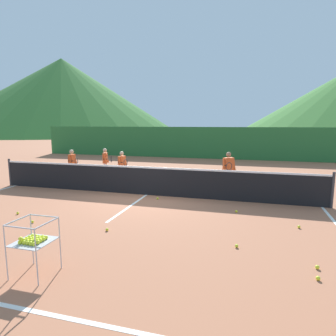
{
  "coord_description": "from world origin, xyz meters",
  "views": [
    {
      "loc": [
        3.31,
        -9.05,
        2.43
      ],
      "look_at": [
        0.66,
        0.35,
        0.9
      ],
      "focal_mm": 30.95,
      "sensor_mm": 36.0,
      "label": 1
    }
  ],
  "objects_px": {
    "student_3": "(228,166)",
    "tennis_ball_10": "(18,213)",
    "tennis_ball_6": "(317,267)",
    "tennis_ball_4": "(236,211)",
    "tennis_ball_3": "(107,230)",
    "student_2": "(122,163)",
    "tennis_ball_1": "(32,222)",
    "tennis_ball_5": "(158,198)",
    "student_0": "(72,162)",
    "ball_cart": "(33,240)",
    "tennis_net": "(146,180)",
    "tennis_ball_2": "(318,278)",
    "tennis_ball_9": "(299,227)",
    "tennis_ball_7": "(237,246)",
    "student_1": "(105,160)"
  },
  "relations": [
    {
      "from": "student_3",
      "to": "student_2",
      "type": "bearing_deg",
      "value": 178.19
    },
    {
      "from": "tennis_ball_7",
      "to": "tennis_ball_10",
      "type": "distance_m",
      "value": 5.79
    },
    {
      "from": "student_0",
      "to": "tennis_ball_5",
      "type": "bearing_deg",
      "value": -25.64
    },
    {
      "from": "tennis_ball_10",
      "to": "tennis_ball_9",
      "type": "bearing_deg",
      "value": 7.35
    },
    {
      "from": "student_3",
      "to": "tennis_ball_3",
      "type": "height_order",
      "value": "student_3"
    },
    {
      "from": "tennis_ball_2",
      "to": "tennis_ball_6",
      "type": "bearing_deg",
      "value": 80.23
    },
    {
      "from": "student_0",
      "to": "tennis_ball_3",
      "type": "xyz_separation_m",
      "value": [
        4.29,
        -5.11,
        -0.75
      ]
    },
    {
      "from": "student_3",
      "to": "tennis_ball_4",
      "type": "bearing_deg",
      "value": -81.49
    },
    {
      "from": "tennis_ball_5",
      "to": "student_2",
      "type": "bearing_deg",
      "value": 133.45
    },
    {
      "from": "tennis_ball_4",
      "to": "tennis_ball_10",
      "type": "distance_m",
      "value": 5.91
    },
    {
      "from": "tennis_ball_3",
      "to": "student_0",
      "type": "bearing_deg",
      "value": 130.02
    },
    {
      "from": "tennis_ball_1",
      "to": "tennis_ball_3",
      "type": "distance_m",
      "value": 2.01
    },
    {
      "from": "tennis_ball_1",
      "to": "tennis_ball_2",
      "type": "bearing_deg",
      "value": -9.03
    },
    {
      "from": "tennis_net",
      "to": "tennis_ball_6",
      "type": "xyz_separation_m",
      "value": [
        4.49,
        -4.0,
        -0.47
      ]
    },
    {
      "from": "tennis_net",
      "to": "tennis_ball_6",
      "type": "distance_m",
      "value": 6.04
    },
    {
      "from": "tennis_net",
      "to": "tennis_ball_3",
      "type": "distance_m",
      "value": 3.43
    },
    {
      "from": "tennis_ball_9",
      "to": "student_3",
      "type": "bearing_deg",
      "value": 116.2
    },
    {
      "from": "student_3",
      "to": "tennis_ball_7",
      "type": "height_order",
      "value": "student_3"
    },
    {
      "from": "student_1",
      "to": "student_3",
      "type": "distance_m",
      "value": 5.55
    },
    {
      "from": "ball_cart",
      "to": "tennis_ball_3",
      "type": "distance_m",
      "value": 2.11
    },
    {
      "from": "student_3",
      "to": "tennis_ball_6",
      "type": "relative_size",
      "value": 19.99
    },
    {
      "from": "student_0",
      "to": "tennis_net",
      "type": "bearing_deg",
      "value": -23.17
    },
    {
      "from": "student_0",
      "to": "tennis_ball_3",
      "type": "height_order",
      "value": "student_0"
    },
    {
      "from": "tennis_ball_1",
      "to": "tennis_ball_9",
      "type": "height_order",
      "value": "same"
    },
    {
      "from": "tennis_ball_1",
      "to": "tennis_ball_7",
      "type": "height_order",
      "value": "same"
    },
    {
      "from": "tennis_ball_2",
      "to": "tennis_ball_10",
      "type": "bearing_deg",
      "value": 168.36
    },
    {
      "from": "tennis_net",
      "to": "student_2",
      "type": "xyz_separation_m",
      "value": [
        -1.81,
        2.02,
        0.26
      ]
    },
    {
      "from": "student_3",
      "to": "tennis_ball_3",
      "type": "relative_size",
      "value": 19.99
    },
    {
      "from": "tennis_ball_1",
      "to": "tennis_ball_6",
      "type": "relative_size",
      "value": 1.0
    },
    {
      "from": "ball_cart",
      "to": "tennis_ball_10",
      "type": "relative_size",
      "value": 13.22
    },
    {
      "from": "tennis_ball_1",
      "to": "tennis_ball_5",
      "type": "height_order",
      "value": "same"
    },
    {
      "from": "ball_cart",
      "to": "student_1",
      "type": "bearing_deg",
      "value": 110.19
    },
    {
      "from": "student_3",
      "to": "tennis_ball_6",
      "type": "height_order",
      "value": "student_3"
    },
    {
      "from": "ball_cart",
      "to": "tennis_ball_1",
      "type": "distance_m",
      "value": 2.74
    },
    {
      "from": "tennis_net",
      "to": "ball_cart",
      "type": "xyz_separation_m",
      "value": [
        0.05,
        -5.42,
        0.08
      ]
    },
    {
      "from": "tennis_net",
      "to": "tennis_ball_1",
      "type": "xyz_separation_m",
      "value": [
        -1.73,
        -3.41,
        -0.47
      ]
    },
    {
      "from": "tennis_net",
      "to": "tennis_ball_2",
      "type": "height_order",
      "value": "tennis_net"
    },
    {
      "from": "tennis_ball_1",
      "to": "tennis_ball_7",
      "type": "bearing_deg",
      "value": -1.08
    },
    {
      "from": "ball_cart",
      "to": "tennis_ball_9",
      "type": "distance_m",
      "value": 5.63
    },
    {
      "from": "tennis_ball_10",
      "to": "tennis_ball_4",
      "type": "bearing_deg",
      "value": 17.14
    },
    {
      "from": "tennis_ball_10",
      "to": "tennis_ball_3",
      "type": "bearing_deg",
      "value": -8.94
    },
    {
      "from": "student_2",
      "to": "tennis_ball_1",
      "type": "bearing_deg",
      "value": -89.18
    },
    {
      "from": "tennis_ball_3",
      "to": "student_2",
      "type": "bearing_deg",
      "value": 111.12
    },
    {
      "from": "tennis_net",
      "to": "ball_cart",
      "type": "bearing_deg",
      "value": -89.44
    },
    {
      "from": "tennis_ball_5",
      "to": "student_0",
      "type": "bearing_deg",
      "value": 154.36
    },
    {
      "from": "student_3",
      "to": "tennis_ball_10",
      "type": "height_order",
      "value": "student_3"
    },
    {
      "from": "tennis_ball_4",
      "to": "tennis_ball_6",
      "type": "xyz_separation_m",
      "value": [
        1.45,
        -2.81,
        0.0
      ]
    },
    {
      "from": "tennis_ball_1",
      "to": "student_3",
      "type": "bearing_deg",
      "value": 50.75
    },
    {
      "from": "tennis_net",
      "to": "student_0",
      "type": "relative_size",
      "value": 8.79
    },
    {
      "from": "student_2",
      "to": "tennis_ball_3",
      "type": "xyz_separation_m",
      "value": [
        2.09,
        -5.41,
        -0.72
      ]
    }
  ]
}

